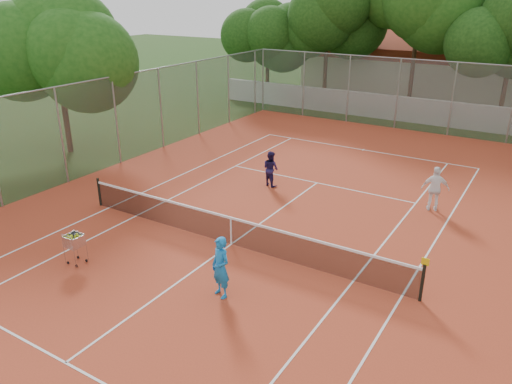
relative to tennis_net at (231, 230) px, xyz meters
The scene contains 12 objects.
ground 0.51m from the tennis_net, ahead, with size 120.00×120.00×0.00m, color #19330E.
court_pad 0.50m from the tennis_net, ahead, with size 18.00×34.00×0.02m, color #AF3E22.
court_lines 0.49m from the tennis_net, ahead, with size 10.98×23.78×0.01m, color white.
tennis_net is the anchor object (origin of this frame).
perimeter_fence 1.49m from the tennis_net, ahead, with size 18.00×34.00×4.00m, color slate.
boundary_wall 19.00m from the tennis_net, 90.00° to the left, with size 26.00×0.30×1.50m, color silver.
clubhouse 29.12m from the tennis_net, 93.95° to the left, with size 16.40×9.00×4.40m, color beige.
tropical_trees 22.45m from the tennis_net, 90.00° to the left, with size 29.00×19.00×10.00m, color #13360D.
player_near 2.89m from the tennis_net, 61.02° to the right, with size 0.62×0.41×1.69m, color #177AC9.
player_far_left 5.38m from the tennis_net, 106.62° to the left, with size 0.71×0.55×1.46m, color #1F1747.
player_far_right 7.77m from the tennis_net, 51.83° to the left, with size 0.98×0.41×1.67m, color white.
ball_hopper 4.66m from the tennis_net, 133.64° to the right, with size 0.49×0.49×1.01m, color #AFAFB6.
Camera 1 is at (8.05, -11.58, 7.52)m, focal length 35.00 mm.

